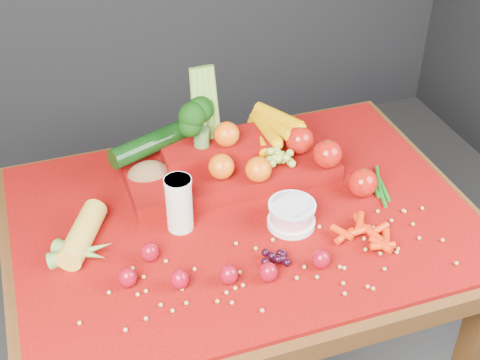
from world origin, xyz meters
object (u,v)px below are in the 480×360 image
object	(u,v)px
yogurt_bowl	(292,214)
table	(243,248)
milk_glass	(179,202)
produce_mound	(236,156)

from	to	relation	value
yogurt_bowl	table	bearing A→B (deg)	143.27
table	milk_glass	size ratio (longest dim) A/B	8.08
table	produce_mound	distance (m)	0.23
milk_glass	produce_mound	bearing A→B (deg)	39.40
yogurt_bowl	produce_mound	xyz separation A→B (m)	(-0.06, 0.23, 0.02)
table	yogurt_bowl	bearing A→B (deg)	-36.73
table	produce_mound	world-z (taller)	produce_mound
table	yogurt_bowl	world-z (taller)	yogurt_bowl
milk_glass	yogurt_bowl	xyz separation A→B (m)	(0.24, -0.07, -0.04)
produce_mound	table	bearing A→B (deg)	-103.25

